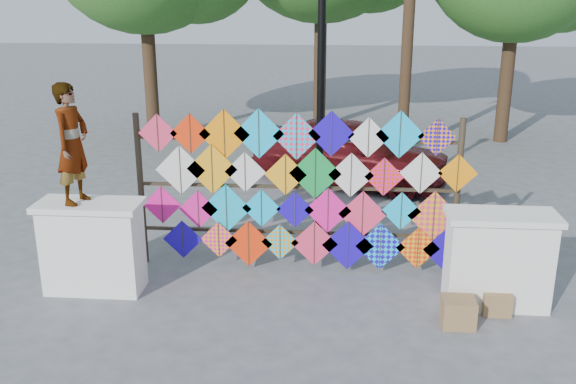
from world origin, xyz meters
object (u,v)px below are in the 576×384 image
object	(u,v)px
kite_rack	(302,192)
vendor_woman	(72,144)
sedan	(351,151)
lamppost	(321,76)

from	to	relation	value
kite_rack	vendor_woman	distance (m)	3.20
sedan	lamppost	world-z (taller)	lamppost
vendor_woman	sedan	distance (m)	6.67
sedan	lamppost	xyz separation A→B (m)	(-0.56, -3.18, 1.98)
kite_rack	sedan	xyz separation A→B (m)	(0.76, 4.45, -0.50)
vendor_woman	lamppost	distance (m)	3.88
kite_rack	sedan	size ratio (longest dim) A/B	1.18
kite_rack	sedan	distance (m)	4.55
lamppost	vendor_woman	bearing A→B (deg)	-144.99
sedan	vendor_woman	bearing A→B (deg)	166.79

